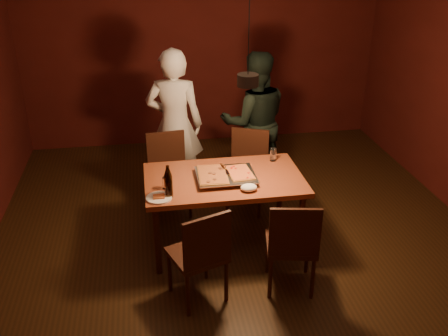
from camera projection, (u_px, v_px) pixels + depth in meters
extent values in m
plane|color=#331E0E|center=(244.00, 254.00, 4.90)|extent=(6.00, 6.00, 0.00)
plane|color=#501612|center=(203.00, 46.00, 6.96)|extent=(5.00, 0.00, 5.00)
cube|color=#9C4727|center=(224.00, 180.00, 4.75)|extent=(1.50, 0.90, 0.05)
cylinder|color=#38190F|center=(157.00, 241.00, 4.49)|extent=(0.06, 0.06, 0.70)
cylinder|color=#38190F|center=(301.00, 228.00, 4.68)|extent=(0.06, 0.06, 0.70)
cylinder|color=#38190F|center=(154.00, 201.00, 5.14)|extent=(0.06, 0.06, 0.70)
cylinder|color=#38190F|center=(280.00, 191.00, 5.34)|extent=(0.06, 0.06, 0.70)
cube|color=#38190F|center=(170.00, 178.00, 5.44)|extent=(0.46, 0.46, 0.04)
cube|color=#38190F|center=(166.00, 151.00, 5.50)|extent=(0.42, 0.08, 0.45)
cube|color=#38190F|center=(246.00, 174.00, 5.52)|extent=(0.55, 0.55, 0.04)
cube|color=#38190F|center=(250.00, 148.00, 5.58)|extent=(0.40, 0.19, 0.45)
cube|color=#38190F|center=(197.00, 255.00, 4.16)|extent=(0.54, 0.54, 0.04)
cube|color=#38190F|center=(207.00, 242.00, 3.91)|extent=(0.40, 0.18, 0.45)
cube|color=#38190F|center=(291.00, 244.00, 4.30)|extent=(0.49, 0.49, 0.04)
cube|color=#38190F|center=(295.00, 233.00, 4.02)|extent=(0.42, 0.11, 0.45)
cube|color=silver|center=(226.00, 177.00, 4.70)|extent=(0.58, 0.49, 0.05)
cube|color=maroon|center=(213.00, 175.00, 4.67)|extent=(0.28, 0.43, 0.02)
cube|color=gold|center=(240.00, 172.00, 4.71)|extent=(0.25, 0.36, 0.02)
cylinder|color=black|center=(169.00, 189.00, 4.37)|extent=(0.06, 0.06, 0.16)
cone|color=black|center=(168.00, 176.00, 4.31)|extent=(0.06, 0.06, 0.09)
cylinder|color=black|center=(168.00, 185.00, 4.41)|extent=(0.07, 0.07, 0.18)
cone|color=black|center=(168.00, 171.00, 4.35)|extent=(0.07, 0.07, 0.10)
cylinder|color=silver|center=(166.00, 183.00, 4.52)|extent=(0.07, 0.07, 0.11)
cylinder|color=silver|center=(273.00, 155.00, 5.05)|extent=(0.06, 0.06, 0.13)
cylinder|color=white|center=(159.00, 198.00, 4.37)|extent=(0.23, 0.23, 0.02)
cube|color=gold|center=(159.00, 196.00, 4.36)|extent=(0.10, 0.08, 0.01)
ellipsoid|color=white|center=(249.00, 188.00, 4.49)|extent=(0.15, 0.12, 0.06)
imported|color=silver|center=(175.00, 125.00, 5.66)|extent=(0.71, 0.54, 1.75)
imported|color=black|center=(254.00, 122.00, 5.85)|extent=(0.83, 0.66, 1.67)
cylinder|color=black|center=(248.00, 80.00, 4.14)|extent=(0.18, 0.18, 0.10)
cylinder|color=black|center=(249.00, 12.00, 3.90)|extent=(0.01, 0.01, 1.00)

